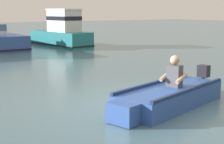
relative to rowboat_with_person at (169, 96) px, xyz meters
name	(u,v)px	position (x,y,z in m)	size (l,w,h in m)	color
ground_plane	(136,105)	(-0.55, 0.54, -0.25)	(120.00, 120.00, 0.00)	slate
rowboat_with_person	(169,96)	(0.00, 0.00, 0.00)	(3.69, 1.86, 1.19)	#2D519E
moored_boat_teal	(62,33)	(3.90, 13.77, 0.60)	(2.27, 4.89, 2.33)	#1E727A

